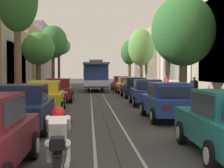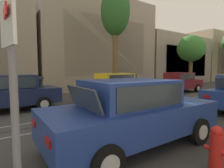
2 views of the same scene
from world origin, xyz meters
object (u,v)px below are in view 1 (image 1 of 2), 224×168
Objects in this scene: street_tree_kerb_left_far at (59,46)px; street_tree_kerb_right_fourth at (129,53)px; parked_car_red_sixth_right at (120,83)px; street_tree_kerb_left_fourth at (53,42)px; parked_car_blue_mid_right at (147,92)px; parked_car_navy_fourth_right at (135,88)px; parked_car_orange_fifth_right at (126,85)px; pedestrian_on_right_pavement at (194,88)px; parked_car_maroon_fourth_left at (59,90)px; street_tree_kerb_left_mid at (38,49)px; street_tree_kerb_left_second at (17,3)px; motorcycle_with_rider at (58,145)px; fire_hydrant at (204,108)px; parked_car_blue_second_right at (169,101)px; street_tree_kerb_right_second at (183,31)px; cable_car_trolley at (95,76)px; street_tree_kerb_right_mid at (141,48)px; parked_car_navy_second_left at (23,107)px; parked_car_yellow_mid_left at (45,96)px; pedestrian_on_left_pavement at (166,83)px.

street_tree_kerb_left_far is 10.13m from street_tree_kerb_right_fourth.
street_tree_kerb_left_fourth reaches higher than parked_car_red_sixth_right.
parked_car_navy_fourth_right is at bearing 89.26° from parked_car_blue_mid_right.
street_tree_kerb_left_fourth is at bearing -139.33° from street_tree_kerb_right_fourth.
parked_car_orange_fifth_right is 2.53× the size of pedestrian_on_right_pavement.
parked_car_blue_mid_right is at bearing -28.93° from parked_car_maroon_fourth_left.
street_tree_kerb_left_second is at bearing -87.92° from street_tree_kerb_left_mid.
street_tree_kerb_left_second is 3.86× the size of motorcycle_with_rider.
parked_car_orange_fifth_right is 5.20× the size of fire_hydrant.
parked_car_blue_mid_right is 0.68× the size of street_tree_kerb_right_fourth.
pedestrian_on_right_pavement is at bearing 65.40° from parked_car_blue_second_right.
street_tree_kerb_left_mid is (-7.63, 14.56, 3.15)m from parked_car_blue_second_right.
parked_car_blue_mid_right is 4.31m from street_tree_kerb_right_second.
street_tree_kerb_left_second reaches higher than parked_car_navy_fourth_right.
street_tree_kerb_left_fourth is at bearing 157.35° from cable_car_trolley.
parked_car_orange_fifth_right is at bearing 94.85° from fire_hydrant.
pedestrian_on_right_pavement reaches higher than parked_car_blue_second_right.
street_tree_kerb_right_mid is at bearing 58.61° from street_tree_kerb_left_second.
parked_car_orange_fifth_right is at bearing 89.36° from parked_car_blue_second_right.
street_tree_kerb_left_mid is 20.68m from street_tree_kerb_right_fourth.
street_tree_kerb_right_second is 1.05× the size of street_tree_kerb_right_mid.
parked_car_yellow_mid_left is (0.03, 5.57, 0.00)m from parked_car_navy_second_left.
parked_car_red_sixth_right is at bearing 89.59° from parked_car_blue_second_right.
motorcycle_with_rider is 1.15× the size of pedestrian_on_right_pavement.
parked_car_navy_fourth_right is at bearing -70.15° from street_tree_kerb_left_far.
cable_car_trolley reaches higher than parked_car_maroon_fourth_left.
street_tree_kerb_left_mid reaches higher than parked_car_navy_fourth_right.
parked_car_blue_mid_right is at bearing 13.36° from street_tree_kerb_left_second.
parked_car_orange_fifth_right is at bearing 25.64° from street_tree_kerb_left_mid.
pedestrian_on_left_pavement is (11.18, 12.90, -4.81)m from street_tree_kerb_left_second.
street_tree_kerb_left_mid is (-7.87, 1.93, 3.15)m from parked_car_navy_fourth_right.
street_tree_kerb_left_fourth reaches higher than street_tree_kerb_right_fourth.
parked_car_blue_second_right is 22.66m from cable_car_trolley.
street_tree_kerb_right_fourth is 7.73× the size of fire_hydrant.
parked_car_yellow_mid_left is 6.57m from parked_car_blue_mid_right.
parked_car_red_sixth_right is at bearing 118.39° from pedestrian_on_left_pavement.
street_tree_kerb_right_second is at bearing 83.86° from fire_hydrant.
pedestrian_on_left_pavement reaches higher than parked_car_red_sixth_right.
pedestrian_on_left_pavement reaches higher than parked_car_yellow_mid_left.
street_tree_kerb_right_mid is (7.46, 16.13, 3.68)m from parked_car_yellow_mid_left.
fire_hydrant is at bearing -90.23° from street_tree_kerb_right_mid.
parked_car_yellow_mid_left is at bearing -86.27° from street_tree_kerb_left_far.
parked_car_yellow_mid_left is at bearing -114.80° from street_tree_kerb_right_mid.
street_tree_kerb_left_second is 1.15× the size of street_tree_kerb_right_second.
pedestrian_on_left_pavement is (9.40, 8.01, 0.17)m from parked_car_maroon_fourth_left.
street_tree_kerb_right_second reaches higher than motorcycle_with_rider.
pedestrian_on_right_pavement is (9.21, 9.94, 0.18)m from parked_car_navy_second_left.
pedestrian_on_left_pavement is at bearing 14.23° from street_tree_kerb_left_mid.
pedestrian_on_left_pavement is (3.73, -6.91, 0.17)m from parked_car_red_sixth_right.
parked_car_blue_second_right is at bearing 21.62° from parked_car_navy_second_left.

